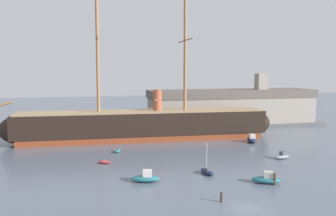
# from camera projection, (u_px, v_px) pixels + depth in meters

# --- Properties ---
(ground_plane) EXTENTS (400.00, 400.00, 0.00)m
(ground_plane) POSITION_uv_depth(u_px,v_px,m) (248.00, 209.00, 45.64)
(ground_plane) COLOR slate
(tall_ship) EXTENTS (72.59, 15.18, 34.91)m
(tall_ship) POSITION_uv_depth(u_px,v_px,m) (143.00, 125.00, 90.31)
(tall_ship) COLOR brown
(tall_ship) RESTS_ON ground
(motorboat_foreground_left) EXTENTS (4.73, 2.69, 1.87)m
(motorboat_foreground_left) POSITION_uv_depth(u_px,v_px,m) (146.00, 178.00, 56.56)
(motorboat_foreground_left) COLOR #236670
(motorboat_foreground_left) RESTS_ON ground
(motorboat_foreground_right) EXTENTS (4.73, 3.43, 1.83)m
(motorboat_foreground_right) POSITION_uv_depth(u_px,v_px,m) (266.00, 179.00, 55.90)
(motorboat_foreground_right) COLOR #236670
(motorboat_foreground_right) RESTS_ON ground
(sailboat_near_centre) EXTENTS (1.83, 4.15, 5.21)m
(sailboat_near_centre) POSITION_uv_depth(u_px,v_px,m) (207.00, 171.00, 60.85)
(sailboat_near_centre) COLOR #1E284C
(sailboat_near_centre) RESTS_ON ground
(dinghy_mid_left) EXTENTS (2.55, 1.92, 0.55)m
(dinghy_mid_left) POSITION_uv_depth(u_px,v_px,m) (105.00, 162.00, 67.63)
(dinghy_mid_left) COLOR #B22D28
(dinghy_mid_left) RESTS_ON ground
(motorboat_mid_right) EXTENTS (3.63, 2.14, 1.43)m
(motorboat_mid_right) POSITION_uv_depth(u_px,v_px,m) (282.00, 156.00, 71.32)
(motorboat_mid_right) COLOR gray
(motorboat_mid_right) RESTS_ON ground
(dinghy_alongside_bow) EXTENTS (1.87, 2.85, 0.62)m
(dinghy_alongside_bow) POSITION_uv_depth(u_px,v_px,m) (118.00, 151.00, 76.92)
(dinghy_alongside_bow) COLOR #236670
(dinghy_alongside_bow) RESTS_ON ground
(motorboat_alongside_stern) EXTENTS (3.01, 5.09, 2.00)m
(motorboat_alongside_stern) POSITION_uv_depth(u_px,v_px,m) (252.00, 139.00, 87.54)
(motorboat_alongside_stern) COLOR #1E284C
(motorboat_alongside_stern) RESTS_ON ground
(dinghy_far_right) EXTENTS (1.19, 2.33, 0.53)m
(dinghy_far_right) POSITION_uv_depth(u_px,v_px,m) (261.00, 130.00, 103.88)
(dinghy_far_right) COLOR silver
(dinghy_far_right) RESTS_ON ground
(mooring_piling_nearest) EXTENTS (0.31, 0.31, 1.27)m
(mooring_piling_nearest) POSITION_uv_depth(u_px,v_px,m) (221.00, 197.00, 48.03)
(mooring_piling_nearest) COLOR #382B1E
(mooring_piling_nearest) RESTS_ON ground
(mooring_piling_left_pair) EXTENTS (0.40, 0.40, 1.80)m
(mooring_piling_left_pair) POSITION_uv_depth(u_px,v_px,m) (275.00, 179.00, 55.08)
(mooring_piling_left_pair) COLOR #4C3D2D
(mooring_piling_left_pair) RESTS_ON ground
(dockside_warehouse_right) EXTENTS (55.82, 15.55, 15.93)m
(dockside_warehouse_right) POSITION_uv_depth(u_px,v_px,m) (232.00, 107.00, 114.88)
(dockside_warehouse_right) COLOR #565659
(dockside_warehouse_right) RESTS_ON ground
(seagull_in_flight) EXTENTS (0.43, 1.01, 0.13)m
(seagull_in_flight) POSITION_uv_depth(u_px,v_px,m) (156.00, 100.00, 56.42)
(seagull_in_flight) COLOR silver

